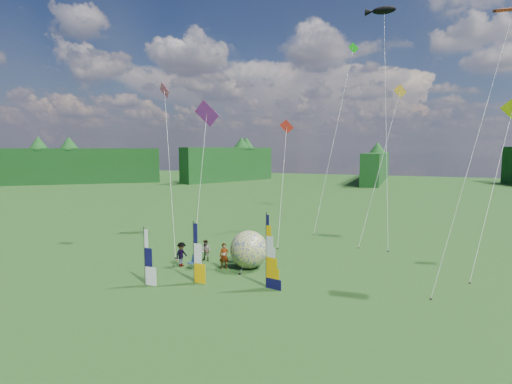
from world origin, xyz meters
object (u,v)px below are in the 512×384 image
(feather_banner_main, at_px, (266,251))
(spectator_d, at_px, (238,250))
(side_banner_far, at_px, (145,257))
(spectator_a, at_px, (224,256))
(spectator_b, at_px, (206,251))
(bol_inflatable, at_px, (249,249))
(side_banner_left, at_px, (194,253))
(spectator_c, at_px, (182,254))
(camp_chair, at_px, (192,262))
(kite_whale, at_px, (386,108))

(feather_banner_main, xyz_separation_m, spectator_d, (-3.83, 4.57, -1.36))
(side_banner_far, height_order, spectator_a, side_banner_far)
(spectator_b, bearing_deg, bol_inflatable, -2.24)
(feather_banner_main, bearing_deg, side_banner_left, -157.26)
(feather_banner_main, relative_size, spectator_c, 2.55)
(camp_chair, bearing_deg, side_banner_far, -84.39)
(side_banner_left, xyz_separation_m, kite_whale, (9.92, 17.95, 10.08))
(bol_inflatable, relative_size, camp_chair, 2.83)
(spectator_b, relative_size, spectator_c, 0.92)
(spectator_a, relative_size, spectator_c, 1.03)
(spectator_b, distance_m, kite_whale, 20.95)
(spectator_b, xyz_separation_m, spectator_d, (2.18, 0.87, 0.05))
(side_banner_far, relative_size, spectator_a, 1.94)
(spectator_c, relative_size, spectator_d, 1.02)
(camp_chair, bearing_deg, spectator_b, 108.05)
(spectator_c, bearing_deg, feather_banner_main, -98.44)
(spectator_a, relative_size, kite_whale, 0.07)
(kite_whale, bearing_deg, spectator_d, -123.49)
(side_banner_far, relative_size, camp_chair, 3.74)
(feather_banner_main, relative_size, bol_inflatable, 1.68)
(spectator_d, relative_size, kite_whale, 0.07)
(spectator_c, xyz_separation_m, kite_whale, (12.46, 15.28, 11.08))
(side_banner_far, bearing_deg, spectator_a, 58.15)
(feather_banner_main, bearing_deg, side_banner_far, -149.52)
(spectator_b, height_order, spectator_d, spectator_d)
(kite_whale, bearing_deg, spectator_b, -127.48)
(side_banner_left, distance_m, kite_whale, 22.85)
(feather_banner_main, xyz_separation_m, side_banner_far, (-7.01, -2.17, -0.48))
(spectator_a, xyz_separation_m, camp_chair, (-2.09, -0.75, -0.43))
(camp_chair, bearing_deg, bol_inflatable, 42.22)
(side_banner_left, relative_size, spectator_b, 2.35)
(spectator_b, xyz_separation_m, spectator_c, (-0.98, -1.77, 0.07))
(spectator_c, distance_m, spectator_d, 4.12)
(spectator_a, height_order, camp_chair, spectator_a)
(spectator_a, bearing_deg, side_banner_far, -148.10)
(spectator_d, bearing_deg, side_banner_far, 91.76)
(spectator_a, height_order, spectator_c, spectator_a)
(spectator_a, bearing_deg, feather_banner_main, -57.24)
(bol_inflatable, height_order, camp_chair, bol_inflatable)
(side_banner_left, xyz_separation_m, side_banner_far, (-2.56, -1.43, -0.14))
(spectator_a, relative_size, spectator_d, 1.06)
(spectator_b, xyz_separation_m, kite_whale, (11.48, 13.51, 11.15))
(spectator_a, relative_size, camp_chair, 1.93)
(kite_whale, bearing_deg, side_banner_left, -116.08)
(spectator_b, height_order, spectator_c, spectator_c)
(camp_chair, bearing_deg, spectator_a, 39.02)
(spectator_c, bearing_deg, bol_inflatable, -66.47)
(side_banner_far, relative_size, spectator_c, 2.00)
(side_banner_far, relative_size, bol_inflatable, 1.32)
(spectator_c, height_order, camp_chair, spectator_c)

